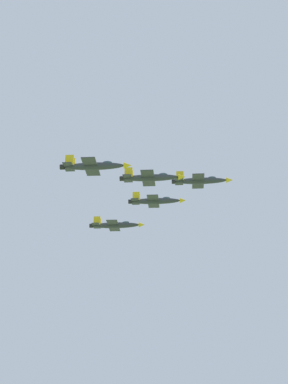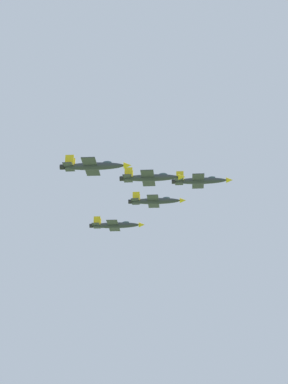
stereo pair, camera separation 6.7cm
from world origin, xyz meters
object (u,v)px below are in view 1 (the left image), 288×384
object	(u,v)px
jet_right_outer	(94,166)
jet_left_wingman	(156,201)
jet_right_wingman	(151,177)
jet_left_outer	(116,225)
jet_lead	(201,181)

from	to	relation	value
jet_right_outer	jet_left_wingman	bearing A→B (deg)	67.70
jet_right_wingman	jet_left_outer	size ratio (longest dim) A/B	0.99
jet_lead	jet_right_outer	world-z (taller)	jet_lead
jet_left_wingman	jet_left_outer	world-z (taller)	jet_left_wingman
jet_lead	jet_left_outer	xyz separation A→B (m)	(24.32, -26.77, -4.81)
jet_right_wingman	jet_left_outer	world-z (taller)	jet_right_wingman
jet_right_wingman	jet_right_outer	xyz separation A→B (m)	(15.17, 9.85, -1.48)
jet_left_outer	jet_right_outer	bearing A→B (deg)	-90.81
jet_lead	jet_left_wingman	xyz separation A→B (m)	(12.16, -13.39, -1.30)
jet_right_wingman	jet_left_outer	bearing A→B (deg)	111.08
jet_lead	jet_left_wingman	world-z (taller)	jet_lead
jet_left_wingman	jet_right_outer	distance (m)	37.95
jet_lead	jet_right_wingman	distance (m)	18.46
jet_lead	jet_right_outer	xyz separation A→B (m)	(30.34, 19.69, -5.20)
jet_left_wingman	jet_right_wingman	world-z (taller)	jet_left_wingman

